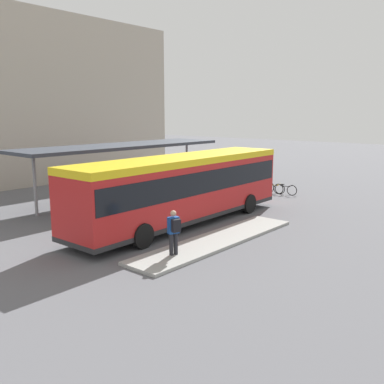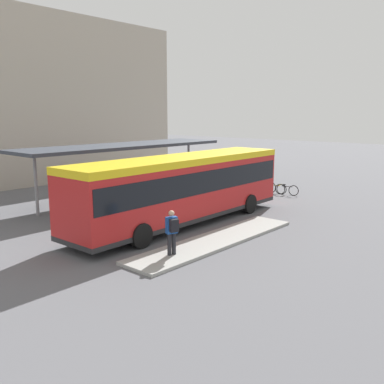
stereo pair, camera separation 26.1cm
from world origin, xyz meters
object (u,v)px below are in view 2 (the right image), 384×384
(city_bus, at_px, (183,185))
(potted_planter_near_shelter, at_px, (90,206))
(bicycle_black, at_px, (287,190))
(bicycle_blue, at_px, (253,185))
(bicycle_yellow, at_px, (275,188))
(pedestrian_waiting, at_px, (172,230))
(bicycle_green, at_px, (264,186))

(city_bus, relative_size, potted_planter_near_shelter, 8.85)
(city_bus, distance_m, bicycle_black, 9.78)
(bicycle_blue, distance_m, potted_planter_near_shelter, 12.17)
(city_bus, bearing_deg, bicycle_blue, 12.84)
(bicycle_yellow, bearing_deg, pedestrian_waiting, -83.67)
(bicycle_blue, bearing_deg, bicycle_green, -0.59)
(city_bus, height_order, bicycle_black, city_bus)
(bicycle_yellow, distance_m, bicycle_blue, 1.65)
(bicycle_black, distance_m, bicycle_blue, 2.47)
(bicycle_black, xyz_separation_m, bicycle_green, (-0.09, 1.64, 0.04))
(city_bus, xyz_separation_m, bicycle_blue, (9.49, 2.37, -1.50))
(bicycle_black, bearing_deg, bicycle_blue, 178.48)
(city_bus, bearing_deg, bicycle_green, 8.00)
(bicycle_yellow, relative_size, potted_planter_near_shelter, 1.11)
(pedestrian_waiting, distance_m, bicycle_black, 13.87)
(bicycle_green, distance_m, potted_planter_near_shelter, 12.37)
(potted_planter_near_shelter, bearing_deg, city_bus, -55.00)
(bicycle_blue, bearing_deg, potted_planter_near_shelter, -103.01)
(bicycle_yellow, height_order, bicycle_blue, bicycle_blue)
(bicycle_green, bearing_deg, bicycle_black, 4.02)
(bicycle_blue, bearing_deg, bicycle_black, -2.55)
(bicycle_yellow, relative_size, bicycle_green, 0.87)
(pedestrian_waiting, distance_m, potted_planter_near_shelter, 6.85)
(city_bus, distance_m, bicycle_green, 9.81)
(potted_planter_near_shelter, bearing_deg, bicycle_black, -17.24)
(bicycle_green, bearing_deg, bicycle_blue, -173.03)
(city_bus, xyz_separation_m, bicycle_green, (9.57, 1.55, -1.48))
(bicycle_yellow, height_order, potted_planter_near_shelter, potted_planter_near_shelter)
(bicycle_black, xyz_separation_m, bicycle_blue, (-0.18, 2.46, 0.02))
(pedestrian_waiting, height_order, bicycle_green, pedestrian_waiting)
(pedestrian_waiting, relative_size, bicycle_black, 1.03)
(city_bus, distance_m, bicycle_yellow, 9.73)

